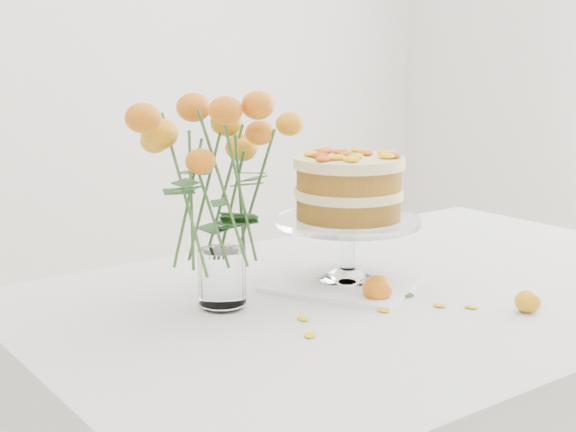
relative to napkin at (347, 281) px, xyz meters
name	(u,v)px	position (x,y,z in m)	size (l,w,h in m)	color
table	(392,326)	(0.06, -0.07, -0.09)	(1.43, 0.93, 0.76)	tan
napkin	(347,281)	(0.00, 0.00, 0.00)	(0.27, 0.27, 0.01)	white
cake_stand	(349,194)	(0.00, 0.00, 0.17)	(0.28, 0.28, 0.25)	white
rose_vase	(220,168)	(-0.28, 0.02, 0.25)	(0.34, 0.34, 0.43)	white
loose_rose_near	(528,302)	(0.14, -0.32, 0.01)	(0.08, 0.05, 0.04)	#FDB116
loose_rose_far	(378,289)	(-0.03, -0.12, 0.02)	(0.10, 0.06, 0.05)	#C15709
stray_petal_a	(383,311)	(-0.06, -0.17, 0.00)	(0.03, 0.02, 0.00)	yellow
stray_petal_b	(440,306)	(0.04, -0.21, 0.00)	(0.03, 0.02, 0.00)	yellow
stray_petal_c	(472,307)	(0.08, -0.25, 0.00)	(0.03, 0.02, 0.00)	yellow
stray_petal_d	(303,319)	(-0.20, -0.12, 0.00)	(0.03, 0.02, 0.00)	yellow
stray_petal_e	(310,335)	(-0.24, -0.19, 0.00)	(0.03, 0.02, 0.00)	yellow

